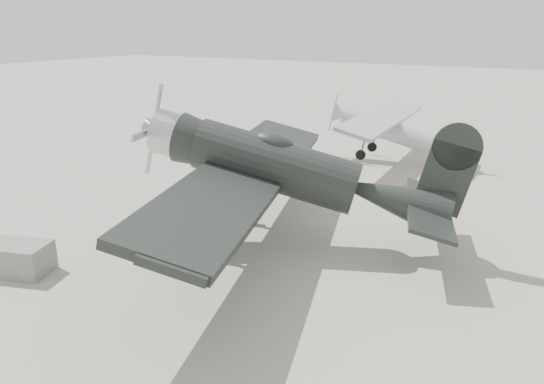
{
  "coord_description": "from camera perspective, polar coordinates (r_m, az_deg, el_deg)",
  "views": [
    {
      "loc": [
        6.1,
        -10.11,
        6.57
      ],
      "look_at": [
        -1.78,
        3.74,
        1.5
      ],
      "focal_mm": 35.0,
      "sensor_mm": 36.0,
      "label": 1
    }
  ],
  "objects": [
    {
      "name": "highwing_monoplane",
      "position": [
        26.68,
        12.91,
        6.78
      ],
      "size": [
        6.96,
        9.79,
        2.78
      ],
      "rotation": [
        0.0,
        0.23,
        0.05
      ],
      "color": "#A6A9AB",
      "rests_on": "ground"
    },
    {
      "name": "lowwing_monoplane",
      "position": [
        15.97,
        2.01,
        2.26
      ],
      "size": [
        9.93,
        13.65,
        4.41
      ],
      "rotation": [
        0.0,
        0.24,
        0.29
      ],
      "color": "black",
      "rests_on": "ground"
    },
    {
      "name": "ground",
      "position": [
        13.51,
        -1.31,
        -11.45
      ],
      "size": [
        160.0,
        160.0,
        0.0
      ],
      "primitive_type": "plane",
      "color": "gray",
      "rests_on": "ground"
    },
    {
      "name": "equipment_block",
      "position": [
        16.23,
        -25.66,
        -6.45
      ],
      "size": [
        1.95,
        1.54,
        0.85
      ],
      "primitive_type": "cube",
      "rotation": [
        0.0,
        0.0,
        0.31
      ],
      "color": "slate",
      "rests_on": "ground"
    }
  ]
}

